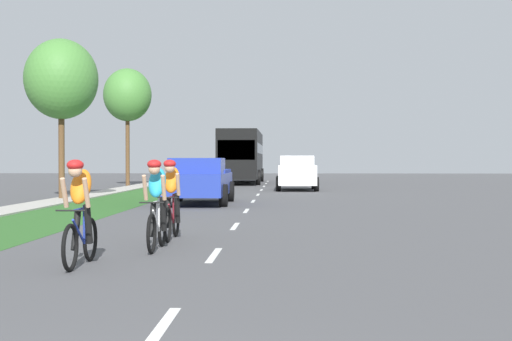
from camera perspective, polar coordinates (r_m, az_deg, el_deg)
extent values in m
plane|color=#4C4C4F|center=(22.97, -0.65, -3.07)|extent=(120.00, 120.00, 0.00)
cube|color=#2D6026|center=(23.80, -13.22, -2.95)|extent=(2.89, 70.00, 0.01)
cube|color=#B2ADA3|center=(24.46, -18.11, -2.86)|extent=(1.42, 70.00, 0.10)
cube|color=white|center=(6.81, -7.67, -12.47)|extent=(0.12, 1.80, 0.01)
cube|color=white|center=(11.78, -3.39, -6.80)|extent=(0.12, 1.80, 0.01)
cube|color=white|center=(16.82, -1.70, -4.50)|extent=(0.12, 1.80, 0.01)
cube|color=white|center=(21.89, -0.79, -3.26)|extent=(0.12, 1.80, 0.01)
cube|color=white|center=(26.96, -0.23, -2.48)|extent=(0.12, 1.80, 0.01)
cube|color=white|center=(32.04, 0.16, -1.95)|extent=(0.12, 1.80, 0.01)
cube|color=white|center=(37.12, 0.44, -1.57)|extent=(0.12, 1.80, 0.01)
cube|color=white|center=(42.21, 0.65, -1.28)|extent=(0.12, 1.80, 0.01)
cube|color=white|center=(47.29, 0.82, -1.05)|extent=(0.12, 1.80, 0.01)
cube|color=white|center=(52.38, 0.95, -0.86)|extent=(0.12, 1.80, 0.01)
torus|color=black|center=(11.33, -13.20, -5.42)|extent=(0.06, 0.68, 0.68)
torus|color=black|center=(10.34, -14.74, -6.02)|extent=(0.06, 0.68, 0.68)
cylinder|color=#23389E|center=(10.72, -14.09, -4.81)|extent=(0.04, 0.59, 0.43)
cylinder|color=#23389E|center=(10.98, -13.68, -4.15)|extent=(0.04, 0.04, 0.55)
cylinder|color=#23389E|center=(10.74, -14.02, -3.03)|extent=(0.03, 0.55, 0.03)
cylinder|color=black|center=(10.31, -14.72, -3.14)|extent=(0.42, 0.02, 0.02)
ellipsoid|color=orange|center=(10.79, -13.92, -1.26)|extent=(0.30, 0.54, 0.63)
sphere|color=tan|center=(10.51, -14.35, 0.00)|extent=(0.20, 0.20, 0.20)
ellipsoid|color=red|center=(10.51, -14.35, 0.43)|extent=(0.24, 0.28, 0.16)
cylinder|color=tan|center=(10.57, -15.17, -1.74)|extent=(0.07, 0.26, 0.45)
cylinder|color=tan|center=(10.48, -13.50, -1.76)|extent=(0.07, 0.26, 0.45)
cylinder|color=black|center=(10.94, -14.30, -4.70)|extent=(0.10, 0.30, 0.60)
cylinder|color=black|center=(10.82, -13.36, -4.22)|extent=(0.10, 0.25, 0.61)
torus|color=black|center=(13.01, -7.56, -4.59)|extent=(0.06, 0.68, 0.68)
torus|color=black|center=(12.00, -8.41, -5.05)|extent=(0.06, 0.68, 0.68)
cylinder|color=silver|center=(12.39, -8.05, -4.03)|extent=(0.04, 0.59, 0.43)
cylinder|color=silver|center=(12.66, -7.82, -3.47)|extent=(0.04, 0.04, 0.55)
cylinder|color=silver|center=(12.42, -8.01, -2.49)|extent=(0.03, 0.55, 0.03)
cylinder|color=black|center=(11.97, -8.39, -2.57)|extent=(0.42, 0.02, 0.02)
ellipsoid|color=#26A5CC|center=(12.47, -7.96, -0.96)|extent=(0.30, 0.54, 0.63)
sphere|color=tan|center=(12.19, -8.19, 0.13)|extent=(0.20, 0.20, 0.20)
ellipsoid|color=red|center=(12.19, -8.19, 0.50)|extent=(0.24, 0.28, 0.16)
cylinder|color=tan|center=(12.23, -8.93, -1.37)|extent=(0.07, 0.26, 0.45)
cylinder|color=tan|center=(12.17, -7.45, -1.38)|extent=(0.07, 0.26, 0.45)
cylinder|color=black|center=(12.60, -8.34, -3.95)|extent=(0.10, 0.30, 0.60)
cylinder|color=black|center=(12.51, -7.48, -3.52)|extent=(0.10, 0.25, 0.61)
torus|color=black|center=(14.60, -6.47, -3.99)|extent=(0.06, 0.68, 0.68)
torus|color=black|center=(13.58, -7.13, -4.36)|extent=(0.06, 0.68, 0.68)
cylinder|color=maroon|center=(13.98, -6.85, -3.47)|extent=(0.04, 0.59, 0.43)
cylinder|color=maroon|center=(14.25, -6.68, -2.99)|extent=(0.04, 0.04, 0.55)
cylinder|color=maroon|center=(14.01, -6.82, -2.11)|extent=(0.03, 0.55, 0.03)
cylinder|color=black|center=(13.56, -7.12, -2.17)|extent=(0.42, 0.02, 0.02)
ellipsoid|color=orange|center=(14.06, -6.78, -0.75)|extent=(0.30, 0.54, 0.63)
sphere|color=tan|center=(13.78, -6.96, 0.21)|extent=(0.20, 0.20, 0.20)
ellipsoid|color=red|center=(13.78, -6.96, 0.55)|extent=(0.24, 0.28, 0.16)
cylinder|color=tan|center=(13.81, -7.62, -1.11)|extent=(0.07, 0.26, 0.45)
cylinder|color=tan|center=(13.76, -6.30, -1.12)|extent=(0.07, 0.26, 0.45)
cylinder|color=black|center=(14.19, -7.12, -3.41)|extent=(0.10, 0.30, 0.60)
cylinder|color=black|center=(14.10, -6.35, -3.03)|extent=(0.10, 0.25, 0.61)
cube|color=#23389E|center=(25.38, -4.55, -1.07)|extent=(1.96, 5.10, 0.76)
cube|color=#23389E|center=(24.61, -4.76, 0.26)|extent=(1.80, 1.78, 0.64)
cube|color=#1E2833|center=(23.90, -4.97, 0.20)|extent=(1.67, 0.08, 0.52)
cube|color=#23389E|center=(26.50, -6.23, -0.35)|extent=(0.08, 2.80, 0.40)
cube|color=#23389E|center=(26.30, -2.34, -0.35)|extent=(0.08, 2.80, 0.40)
cube|color=#23389E|center=(27.87, -3.94, -0.29)|extent=(1.80, 0.08, 0.40)
cylinder|color=black|center=(24.02, -7.30, -2.00)|extent=(0.26, 0.76, 0.76)
cylinder|color=black|center=(23.78, -2.63, -2.02)|extent=(0.26, 0.76, 0.76)
cylinder|color=black|center=(27.04, -6.23, -1.68)|extent=(0.26, 0.76, 0.76)
cylinder|color=black|center=(26.82, -2.08, -1.70)|extent=(0.26, 0.76, 0.76)
cube|color=silver|center=(36.85, 3.30, -0.33)|extent=(1.90, 4.70, 1.00)
cube|color=silver|center=(37.04, 3.30, 0.79)|extent=(1.71, 2.91, 0.52)
cube|color=#1E2833|center=(35.78, 3.34, 0.59)|extent=(1.56, 0.08, 0.44)
cylinder|color=black|center=(35.44, 1.81, -1.11)|extent=(0.25, 0.72, 0.72)
cylinder|color=black|center=(35.48, 4.88, -1.11)|extent=(0.25, 0.72, 0.72)
cylinder|color=black|center=(38.26, 1.84, -0.96)|extent=(0.25, 0.72, 0.72)
cylinder|color=black|center=(38.30, 4.68, -0.96)|extent=(0.25, 0.72, 0.72)
cube|color=black|center=(48.26, -1.15, 1.28)|extent=(2.50, 11.60, 3.10)
cube|color=#1E2833|center=(48.26, -1.15, 1.75)|extent=(2.52, 10.67, 0.64)
cube|color=#1E2833|center=(42.50, -1.60, 1.67)|extent=(2.25, 0.06, 1.20)
cylinder|color=black|center=(44.61, -3.03, -0.55)|extent=(0.28, 0.96, 0.96)
cylinder|color=black|center=(44.45, 0.18, -0.56)|extent=(0.28, 0.96, 0.96)
cylinder|color=black|center=(51.54, -2.33, -0.36)|extent=(0.28, 0.96, 0.96)
cylinder|color=black|center=(51.40, 0.45, -0.37)|extent=(0.28, 0.96, 0.96)
cylinder|color=brown|center=(29.20, -15.39, 1.30)|extent=(0.24, 0.24, 3.63)
ellipsoid|color=#478438|center=(29.37, -15.41, 7.11)|extent=(2.90, 2.90, 3.19)
cylinder|color=brown|center=(42.82, -10.30, 1.62)|extent=(0.24, 0.24, 4.31)
ellipsoid|color=#478438|center=(42.99, -10.31, 6.01)|extent=(2.85, 2.85, 3.14)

